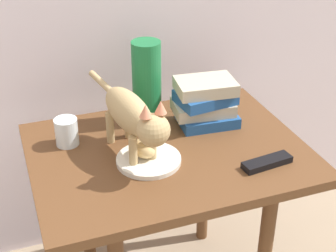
% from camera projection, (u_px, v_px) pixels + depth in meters
% --- Properties ---
extents(side_table, '(0.82, 0.61, 0.61)m').
position_uv_depth(side_table, '(168.00, 172.00, 1.55)').
color(side_table, brown).
rests_on(side_table, ground).
extents(plate, '(0.19, 0.19, 0.01)m').
position_uv_depth(plate, '(149.00, 160.00, 1.45)').
color(plate, silver).
rests_on(plate, side_table).
extents(bread_roll, '(0.08, 0.09, 0.05)m').
position_uv_depth(bread_roll, '(144.00, 149.00, 1.44)').
color(bread_roll, '#E0BC7A').
rests_on(bread_roll, plate).
extents(cat, '(0.13, 0.48, 0.23)m').
position_uv_depth(cat, '(133.00, 116.00, 1.41)').
color(cat, tan).
rests_on(cat, side_table).
extents(book_stack, '(0.21, 0.16, 0.15)m').
position_uv_depth(book_stack, '(205.00, 102.00, 1.61)').
color(book_stack, '#1E4C8C').
rests_on(book_stack, side_table).
extents(green_vase, '(0.09, 0.09, 0.27)m').
position_uv_depth(green_vase, '(146.00, 82.00, 1.60)').
color(green_vase, '#196B38').
rests_on(green_vase, side_table).
extents(candle_jar, '(0.07, 0.07, 0.08)m').
position_uv_depth(candle_jar, '(67.00, 133.00, 1.52)').
color(candle_jar, silver).
rests_on(candle_jar, side_table).
extents(tv_remote, '(0.15, 0.06, 0.02)m').
position_uv_depth(tv_remote, '(267.00, 162.00, 1.43)').
color(tv_remote, black).
rests_on(tv_remote, side_table).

